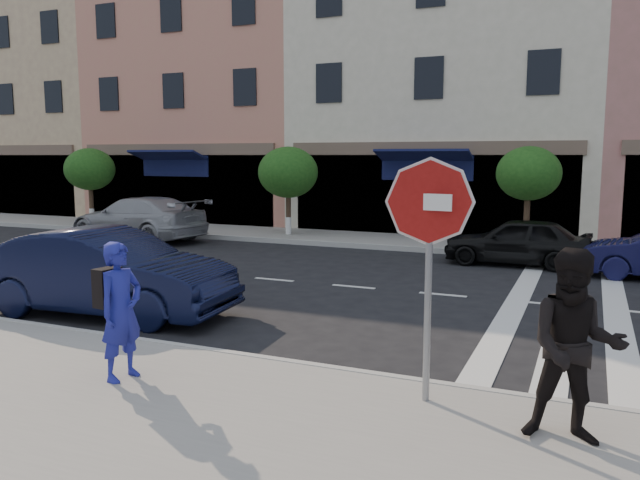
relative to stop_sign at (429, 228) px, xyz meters
The scene contains 15 objects.
ground 4.35m from the stop_sign, 146.04° to the left, with size 120.00×120.00×0.00m, color black.
sidewalk_near 4.10m from the stop_sign, 152.69° to the right, with size 60.00×4.50×0.15m, color gray.
sidewalk_far 13.65m from the stop_sign, 103.50° to the left, with size 60.00×3.00×0.15m, color gray.
building_west_far 31.83m from the stop_sign, 142.75° to the left, with size 12.00×9.00×12.00m, color #D7BA8A.
building_west_mid 24.28m from the stop_sign, 126.50° to the left, with size 10.00×9.00×14.00m, color tan.
building_centre 19.76m from the stop_sign, 100.81° to the left, with size 11.00×9.00×11.00m, color beige.
street_tree_wa 21.48m from the stop_sign, 143.00° to the left, with size 2.00×2.00×3.05m.
street_tree_wb 15.28m from the stop_sign, 122.24° to the left, with size 2.10×2.10×3.06m.
street_tree_c 12.93m from the stop_sign, 90.67° to the left, with size 1.90×1.90×3.04m.
stop_sign is the anchor object (origin of this frame).
photographer 3.88m from the stop_sign, 167.65° to the right, with size 0.63×0.41×1.72m, color navy.
walker 1.90m from the stop_sign, 15.47° to the right, with size 0.92×0.72×1.89m, color black.
car_near_mid 6.88m from the stop_sign, 162.57° to the left, with size 1.67×4.78×1.57m, color black.
car_far_left 16.46m from the stop_sign, 140.65° to the left, with size 2.11×5.19×1.51m, color #939398.
car_far_mid 10.58m from the stop_sign, 90.83° to the left, with size 1.52×3.79×1.29m, color black.
Camera 1 is at (4.76, -8.79, 2.91)m, focal length 35.00 mm.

